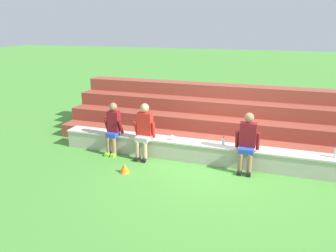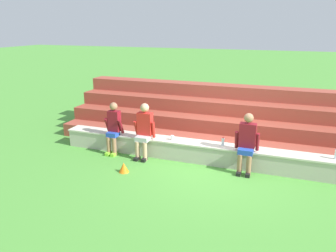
{
  "view_description": "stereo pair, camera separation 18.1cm",
  "coord_description": "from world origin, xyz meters",
  "px_view_note": "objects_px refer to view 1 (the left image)",
  "views": [
    {
      "loc": [
        1.24,
        -7.19,
        3.28
      ],
      "look_at": [
        -1.27,
        0.22,
        0.84
      ],
      "focal_mm": 34.56,
      "sensor_mm": 36.0,
      "label": 1
    },
    {
      "loc": [
        1.41,
        -7.13,
        3.28
      ],
      "look_at": [
        -1.27,
        0.22,
        0.84
      ],
      "focal_mm": 34.56,
      "sensor_mm": 36.0,
      "label": 2
    }
  ],
  "objects_px": {
    "plastic_cup_middle": "(172,138)",
    "sports_cone": "(125,168)",
    "water_bottle_mid_left": "(336,153)",
    "person_far_left": "(113,127)",
    "water_bottle_mid_right": "(223,141)",
    "person_center": "(247,141)",
    "person_left_of_center": "(144,129)"
  },
  "relations": [
    {
      "from": "plastic_cup_middle",
      "to": "sports_cone",
      "type": "distance_m",
      "value": 1.49
    },
    {
      "from": "water_bottle_mid_left",
      "to": "water_bottle_mid_right",
      "type": "distance_m",
      "value": 2.47
    },
    {
      "from": "water_bottle_mid_left",
      "to": "water_bottle_mid_right",
      "type": "xyz_separation_m",
      "value": [
        -2.47,
        -0.02,
        -0.02
      ]
    },
    {
      "from": "person_center",
      "to": "plastic_cup_middle",
      "type": "bearing_deg",
      "value": 173.89
    },
    {
      "from": "person_far_left",
      "to": "person_center",
      "type": "distance_m",
      "value": 3.43
    },
    {
      "from": "person_far_left",
      "to": "sports_cone",
      "type": "height_order",
      "value": "person_far_left"
    },
    {
      "from": "person_far_left",
      "to": "person_left_of_center",
      "type": "bearing_deg",
      "value": 0.29
    },
    {
      "from": "water_bottle_mid_left",
      "to": "person_center",
      "type": "bearing_deg",
      "value": -172.34
    },
    {
      "from": "person_center",
      "to": "plastic_cup_middle",
      "type": "xyz_separation_m",
      "value": [
        -1.86,
        0.2,
        -0.2
      ]
    },
    {
      "from": "water_bottle_mid_right",
      "to": "water_bottle_mid_left",
      "type": "bearing_deg",
      "value": 0.39
    },
    {
      "from": "plastic_cup_middle",
      "to": "sports_cone",
      "type": "height_order",
      "value": "plastic_cup_middle"
    },
    {
      "from": "person_center",
      "to": "sports_cone",
      "type": "height_order",
      "value": "person_center"
    },
    {
      "from": "person_far_left",
      "to": "plastic_cup_middle",
      "type": "xyz_separation_m",
      "value": [
        1.57,
        0.21,
        -0.18
      ]
    },
    {
      "from": "person_center",
      "to": "sports_cone",
      "type": "relative_size",
      "value": 5.98
    },
    {
      "from": "person_left_of_center",
      "to": "water_bottle_mid_left",
      "type": "bearing_deg",
      "value": 3.32
    },
    {
      "from": "person_left_of_center",
      "to": "person_center",
      "type": "height_order",
      "value": "person_left_of_center"
    },
    {
      "from": "water_bottle_mid_left",
      "to": "plastic_cup_middle",
      "type": "distance_m",
      "value": 3.75
    },
    {
      "from": "water_bottle_mid_right",
      "to": "sports_cone",
      "type": "xyz_separation_m",
      "value": [
        -2.06,
        -1.23,
        -0.47
      ]
    },
    {
      "from": "plastic_cup_middle",
      "to": "water_bottle_mid_left",
      "type": "bearing_deg",
      "value": 0.83
    },
    {
      "from": "water_bottle_mid_left",
      "to": "sports_cone",
      "type": "height_order",
      "value": "water_bottle_mid_left"
    },
    {
      "from": "person_center",
      "to": "person_far_left",
      "type": "bearing_deg",
      "value": -179.85
    },
    {
      "from": "person_center",
      "to": "sports_cone",
      "type": "bearing_deg",
      "value": -159.37
    },
    {
      "from": "person_left_of_center",
      "to": "person_center",
      "type": "bearing_deg",
      "value": 0.1
    },
    {
      "from": "plastic_cup_middle",
      "to": "sports_cone",
      "type": "relative_size",
      "value": 0.51
    },
    {
      "from": "person_far_left",
      "to": "plastic_cup_middle",
      "type": "height_order",
      "value": "person_far_left"
    },
    {
      "from": "person_far_left",
      "to": "person_left_of_center",
      "type": "xyz_separation_m",
      "value": [
        0.88,
        0.0,
        0.03
      ]
    },
    {
      "from": "water_bottle_mid_right",
      "to": "person_left_of_center",
      "type": "bearing_deg",
      "value": -173.04
    },
    {
      "from": "person_center",
      "to": "water_bottle_mid_right",
      "type": "height_order",
      "value": "person_center"
    },
    {
      "from": "plastic_cup_middle",
      "to": "person_center",
      "type": "bearing_deg",
      "value": -6.11
    },
    {
      "from": "person_far_left",
      "to": "plastic_cup_middle",
      "type": "relative_size",
      "value": 11.59
    },
    {
      "from": "person_left_of_center",
      "to": "water_bottle_mid_left",
      "type": "xyz_separation_m",
      "value": [
        4.45,
        0.26,
        -0.15
      ]
    },
    {
      "from": "person_center",
      "to": "water_bottle_mid_right",
      "type": "relative_size",
      "value": 6.61
    }
  ]
}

